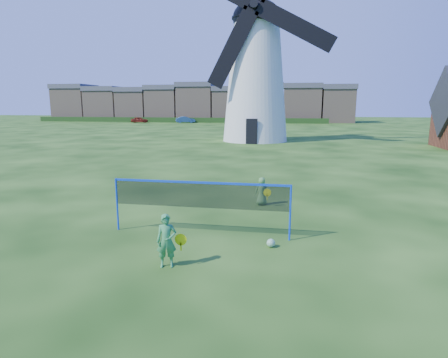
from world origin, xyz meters
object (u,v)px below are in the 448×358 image
Objects in this scene: player_girl at (167,241)px; player_boy at (262,191)px; play_ball at (271,243)px; car_right at (185,120)px; windmill at (256,72)px; car_left at (140,120)px; badminton_net at (200,196)px.

player_girl is 6.03m from player_boy.
car_right is at bearing 107.87° from play_ball.
windmill is 40.61m from car_right.
play_ball is 0.06× the size of car_right.
play_ball is at bearing -171.76° from car_left.
car_left is at bearing 115.40° from play_ball.
badminton_net is 69.46m from car_left.
play_ball is (2.26, 1.63, -0.51)m from player_girl.
windmill is 28.96m from badminton_net.
car_left is (-28.13, 65.63, -0.03)m from player_girl.
badminton_net reaches higher than player_boy.
badminton_net is 2.35m from play_ball.
car_right is (-18.93, 64.43, -0.50)m from badminton_net.
car_left is (-27.09, 35.02, -6.20)m from windmill.
player_boy is 64.18m from car_right.
player_boy is (2.72, -24.82, -6.26)m from windmill.
windmill is 16.00× the size of player_girl.
car_right is (-20.96, 65.02, 0.53)m from play_ball.
player_girl is (1.04, -30.61, -6.16)m from windmill.
player_girl is at bearing 174.83° from car_right.
car_right is (-18.70, 66.65, 0.02)m from player_girl.
windmill is 3.92× the size of badminton_net.
car_left is at bearing -75.64° from player_boy.
badminton_net is 4.89× the size of player_boy.
car_left reaches higher than play_ball.
badminton_net is at bearing 175.54° from car_right.
player_girl reaches higher than car_left.
badminton_net is 1.47× the size of car_left.
player_boy is at bearing -83.75° from windmill.
player_boy is 4.70× the size of play_ball.
badminton_net is 3.90m from player_boy.
player_girl is 0.36× the size of car_left.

